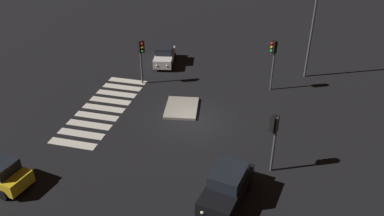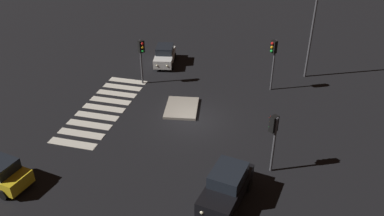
{
  "view_description": "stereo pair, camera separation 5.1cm",
  "coord_description": "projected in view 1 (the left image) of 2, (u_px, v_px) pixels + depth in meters",
  "views": [
    {
      "loc": [
        22.34,
        5.68,
        14.62
      ],
      "look_at": [
        0.0,
        0.0,
        1.0
      ],
      "focal_mm": 36.49,
      "sensor_mm": 36.0,
      "label": 1
    },
    {
      "loc": [
        22.33,
        5.73,
        14.62
      ],
      "look_at": [
        0.0,
        0.0,
        1.0
      ],
      "focal_mm": 36.49,
      "sensor_mm": 36.0,
      "label": 2
    }
  ],
  "objects": [
    {
      "name": "crosswalk_near",
      "position": [
        104.0,
        108.0,
        28.7
      ],
      "size": [
        9.9,
        3.2,
        0.02
      ],
      "color": "silver",
      "rests_on": "ground"
    },
    {
      "name": "car_white",
      "position": [
        165.0,
        55.0,
        35.21
      ],
      "size": [
        3.94,
        2.29,
        1.64
      ],
      "rotation": [
        0.0,
        0.0,
        0.19
      ],
      "color": "silver",
      "rests_on": "ground"
    },
    {
      "name": "traffic_light_north",
      "position": [
        274.0,
        130.0,
        21.32
      ],
      "size": [
        0.54,
        0.53,
        3.61
      ],
      "rotation": [
        0.0,
        0.0,
        -2.19
      ],
      "color": "#47474C",
      "rests_on": "ground"
    },
    {
      "name": "car_black",
      "position": [
        227.0,
        186.0,
        20.18
      ],
      "size": [
        4.34,
        2.5,
        1.8
      ],
      "rotation": [
        0.0,
        0.0,
        -0.18
      ],
      "color": "black",
      "rests_on": "ground"
    },
    {
      "name": "street_lamp",
      "position": [
        315.0,
        12.0,
        30.51
      ],
      "size": [
        0.56,
        0.56,
        8.22
      ],
      "color": "#47474C",
      "rests_on": "ground"
    },
    {
      "name": "traffic_light_west",
      "position": [
        273.0,
        53.0,
        29.58
      ],
      "size": [
        0.53,
        0.54,
        4.17
      ],
      "rotation": [
        0.0,
        0.0,
        -0.69
      ],
      "color": "#47474C",
      "rests_on": "ground"
    },
    {
      "name": "traffic_light_south",
      "position": [
        141.0,
        52.0,
        30.65
      ],
      "size": [
        0.54,
        0.53,
        3.76
      ],
      "rotation": [
        0.0,
        0.0,
        0.87
      ],
      "color": "#47474C",
      "rests_on": "ground"
    },
    {
      "name": "traffic_island",
      "position": [
        182.0,
        108.0,
        28.58
      ],
      "size": [
        3.41,
        2.77,
        0.18
      ],
      "color": "gray",
      "rests_on": "ground"
    },
    {
      "name": "ground_plane",
      "position": [
        192.0,
        120.0,
        27.28
      ],
      "size": [
        80.0,
        80.0,
        0.0
      ],
      "primitive_type": "plane",
      "color": "black"
    }
  ]
}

